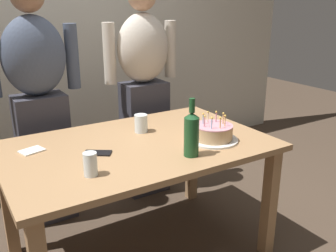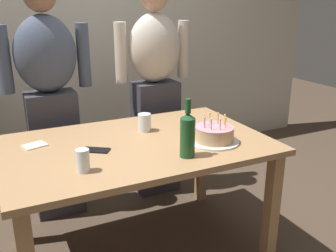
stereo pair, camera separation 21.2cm
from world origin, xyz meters
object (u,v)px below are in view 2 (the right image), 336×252
(water_glass_near, at_px, (83,161))
(water_glass_far, at_px, (144,123))
(person_man_bearded, at_px, (50,99))
(person_woman_cardigan, at_px, (155,88))
(napkin_stack, at_px, (35,145))
(cell_phone, at_px, (96,150))
(wine_bottle, at_px, (188,134))
(birthday_cake, at_px, (214,135))

(water_glass_near, relative_size, water_glass_far, 1.02)
(person_man_bearded, bearing_deg, person_woman_cardigan, -180.00)
(napkin_stack, xyz_separation_m, person_woman_cardigan, (0.98, 0.53, 0.13))
(cell_phone, xyz_separation_m, napkin_stack, (-0.29, 0.22, 0.00))
(water_glass_near, bearing_deg, napkin_stack, 110.55)
(wine_bottle, xyz_separation_m, person_man_bearded, (-0.53, 1.03, 0.01))
(wine_bottle, relative_size, napkin_stack, 2.57)
(water_glass_near, xyz_separation_m, cell_phone, (0.12, 0.23, -0.05))
(water_glass_near, bearing_deg, wine_bottle, -5.39)
(water_glass_near, height_order, cell_phone, water_glass_near)
(birthday_cake, bearing_deg, napkin_stack, 157.59)
(cell_phone, relative_size, person_woman_cardigan, 0.09)
(birthday_cake, height_order, cell_phone, birthday_cake)
(birthday_cake, relative_size, person_man_bearded, 0.17)
(napkin_stack, bearing_deg, person_man_bearded, 71.32)
(person_man_bearded, bearing_deg, wine_bottle, 117.00)
(birthday_cake, xyz_separation_m, person_woman_cardigan, (0.03, 0.92, 0.09))
(water_glass_far, distance_m, cell_phone, 0.41)
(birthday_cake, height_order, water_glass_far, birthday_cake)
(water_glass_far, bearing_deg, cell_phone, -152.39)
(birthday_cake, relative_size, wine_bottle, 0.93)
(water_glass_far, height_order, cell_phone, water_glass_far)
(birthday_cake, bearing_deg, person_woman_cardigan, 87.82)
(person_woman_cardigan, bearing_deg, napkin_stack, 28.52)
(water_glass_far, relative_size, person_man_bearded, 0.07)
(water_glass_near, height_order, napkin_stack, water_glass_near)
(water_glass_far, xyz_separation_m, napkin_stack, (-0.66, 0.03, -0.05))
(water_glass_near, xyz_separation_m, person_man_bearded, (0.01, 0.98, 0.08))
(water_glass_near, bearing_deg, person_woman_cardigan, 50.53)
(water_glass_near, distance_m, wine_bottle, 0.54)
(person_man_bearded, xyz_separation_m, person_woman_cardigan, (0.80, 0.00, 0.00))
(water_glass_near, height_order, person_man_bearded, person_man_bearded)
(birthday_cake, distance_m, napkin_stack, 1.02)
(wine_bottle, height_order, cell_phone, wine_bottle)
(cell_phone, relative_size, napkin_stack, 1.19)
(water_glass_far, relative_size, cell_phone, 0.78)
(water_glass_far, xyz_separation_m, wine_bottle, (0.05, -0.47, 0.07))
(person_woman_cardigan, bearing_deg, birthday_cake, 87.82)
(birthday_cake, xyz_separation_m, water_glass_far, (-0.28, 0.36, 0.01))
(water_glass_far, bearing_deg, birthday_cake, -51.63)
(water_glass_far, distance_m, napkin_stack, 0.66)
(water_glass_far, xyz_separation_m, person_man_bearded, (-0.48, 0.56, 0.08))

